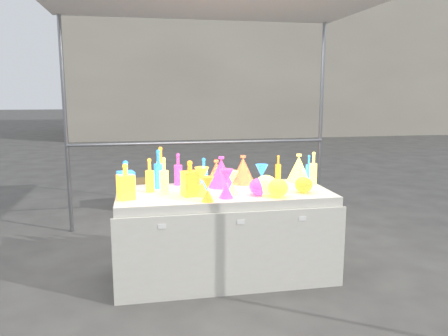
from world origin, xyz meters
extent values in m
plane|color=#64615C|center=(0.00, 0.00, 0.00)|extent=(80.00, 80.00, 0.00)
cylinder|color=gray|center=(-1.50, 1.50, 1.20)|extent=(0.04, 0.04, 2.40)
cylinder|color=gray|center=(1.50, 1.50, 1.20)|extent=(0.04, 0.04, 2.40)
cylinder|color=gray|center=(0.00, 1.47, 1.00)|extent=(3.00, 0.04, 0.04)
cube|color=silver|center=(0.00, 0.00, 0.38)|extent=(1.80, 0.80, 0.75)
cube|color=silver|center=(0.00, -0.42, 0.34)|extent=(1.84, 0.02, 0.68)
cube|color=white|center=(-0.55, -0.43, 0.60)|extent=(0.06, 0.00, 0.03)
cube|color=white|center=(0.05, -0.43, 0.60)|extent=(0.06, 0.00, 0.03)
cube|color=white|center=(0.55, -0.43, 0.60)|extent=(0.06, 0.00, 0.03)
cube|color=#B3AB95|center=(4.00, 14.00, 3.00)|extent=(14.00, 6.00, 6.00)
cube|color=#9F7947|center=(-0.65, 2.42, 0.20)|extent=(0.60, 0.47, 0.39)
cube|color=#9F7947|center=(0.81, 2.08, 0.03)|extent=(0.80, 0.64, 0.06)
camera|label=1|loc=(-0.68, -3.57, 1.58)|focal=35.00mm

